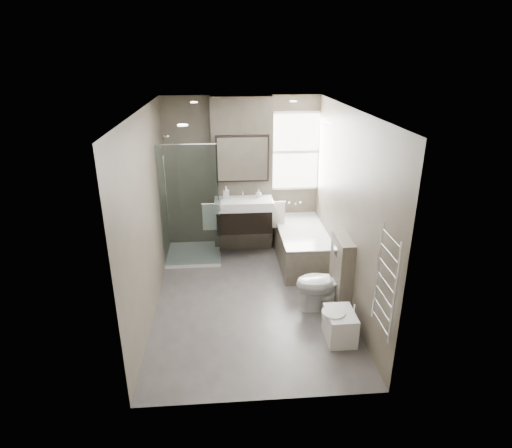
{
  "coord_description": "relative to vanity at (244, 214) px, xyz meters",
  "views": [
    {
      "loc": [
        -0.33,
        -5.19,
        3.24
      ],
      "look_at": [
        0.1,
        0.15,
        1.08
      ],
      "focal_mm": 30.0,
      "sensor_mm": 36.0,
      "label": 1
    }
  ],
  "objects": [
    {
      "name": "cistern_box",
      "position": [
        1.21,
        -1.68,
        -0.24
      ],
      "size": [
        0.19,
        0.55,
        1.0
      ],
      "color": "#5E564A",
      "rests_on": "ground"
    },
    {
      "name": "soap_bottle_a",
      "position": [
        -0.28,
        0.06,
        0.37
      ],
      "size": [
        0.1,
        0.1,
        0.21
      ],
      "primitive_type": "imported",
      "color": "white",
      "rests_on": "vanity"
    },
    {
      "name": "room",
      "position": [
        0.0,
        -1.43,
        0.56
      ],
      "size": [
        2.7,
        3.9,
        2.7
      ],
      "color": "#504B49",
      "rests_on": "ground"
    },
    {
      "name": "shower_enclosure",
      "position": [
        -0.75,
        -0.08,
        -0.25
      ],
      "size": [
        0.9,
        0.9,
        2.0
      ],
      "color": "white",
      "rests_on": "ground"
    },
    {
      "name": "soap_bottle_b",
      "position": [
        0.25,
        0.09,
        0.33
      ],
      "size": [
        0.11,
        0.11,
        0.14
      ],
      "primitive_type": "imported",
      "color": "white",
      "rests_on": "vanity"
    },
    {
      "name": "toilet",
      "position": [
        0.97,
        -1.73,
        -0.36
      ],
      "size": [
        0.74,
        0.42,
        0.75
      ],
      "primitive_type": "imported",
      "rotation": [
        0.0,
        0.0,
        -1.57
      ],
      "color": "white",
      "rests_on": "ground"
    },
    {
      "name": "towel_left",
      "position": [
        -0.56,
        -0.02,
        -0.02
      ],
      "size": [
        0.24,
        0.06,
        0.44
      ],
      "primitive_type": "cube",
      "color": "silver",
      "rests_on": "vanity_pier"
    },
    {
      "name": "bidet",
      "position": [
        1.01,
        -2.41,
        -0.55
      ],
      "size": [
        0.4,
        0.46,
        0.48
      ],
      "color": "white",
      "rests_on": "ground"
    },
    {
      "name": "vanity_pier",
      "position": [
        0.0,
        0.35,
        0.56
      ],
      "size": [
        1.0,
        0.25,
        2.6
      ],
      "primitive_type": "cube",
      "color": "#5E564A",
      "rests_on": "ground"
    },
    {
      "name": "towel_radiator",
      "position": [
        1.25,
        -3.03,
        0.38
      ],
      "size": [
        0.03,
        0.49,
        1.1
      ],
      "color": "silver",
      "rests_on": "room"
    },
    {
      "name": "towel_right",
      "position": [
        0.56,
        -0.02,
        -0.02
      ],
      "size": [
        0.24,
        0.06,
        0.44
      ],
      "primitive_type": "cube",
      "color": "silver",
      "rests_on": "vanity_pier"
    },
    {
      "name": "bathtub",
      "position": [
        0.92,
        -0.33,
        -0.43
      ],
      "size": [
        0.75,
        1.6,
        0.57
      ],
      "color": "#5E564A",
      "rests_on": "ground"
    },
    {
      "name": "vanity",
      "position": [
        0.0,
        0.0,
        0.0
      ],
      "size": [
        0.95,
        0.47,
        0.66
      ],
      "color": "black",
      "rests_on": "vanity_pier"
    },
    {
      "name": "window",
      "position": [
        0.9,
        0.45,
        0.93
      ],
      "size": [
        0.98,
        0.06,
        1.33
      ],
      "color": "white",
      "rests_on": "room"
    },
    {
      "name": "mirror_cabinet",
      "position": [
        0.0,
        0.19,
        0.89
      ],
      "size": [
        0.86,
        0.08,
        0.76
      ],
      "color": "black",
      "rests_on": "vanity_pier"
    }
  ]
}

